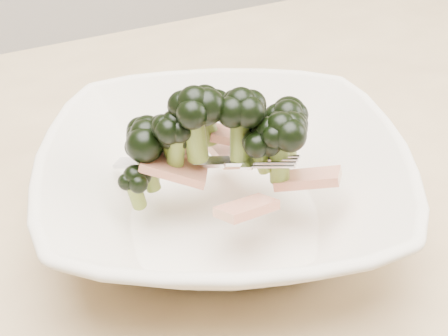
{
  "coord_description": "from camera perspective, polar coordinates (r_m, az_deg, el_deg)",
  "views": [
    {
      "loc": [
        -0.17,
        -0.36,
        1.07
      ],
      "look_at": [
        0.02,
        -0.01,
        0.8
      ],
      "focal_mm": 50.0,
      "sensor_mm": 36.0,
      "label": 1
    }
  ],
  "objects": [
    {
      "name": "broccoli_dish",
      "position": [
        0.48,
        -0.21,
        -0.98
      ],
      "size": [
        0.37,
        0.37,
        0.13
      ],
      "color": "beige",
      "rests_on": "dining_table"
    },
    {
      "name": "dining_table",
      "position": [
        0.58,
        -2.18,
        -12.09
      ],
      "size": [
        1.2,
        0.8,
        0.75
      ],
      "color": "tan",
      "rests_on": "ground"
    }
  ]
}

